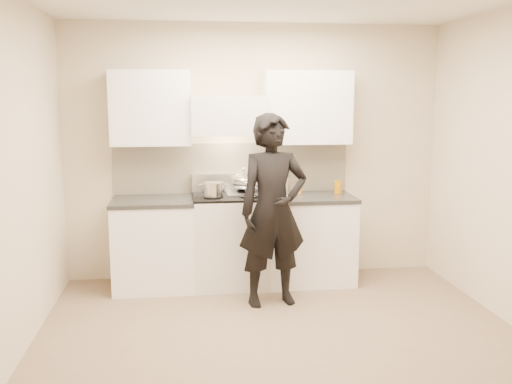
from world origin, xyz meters
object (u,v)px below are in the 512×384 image
Objects in this scene: utensil_crock at (284,184)px; person at (273,210)px; counter_right at (308,238)px; wok at (248,182)px; stove at (230,240)px.

person is at bearing -106.93° from utensil_crock.
counter_right is 0.63m from utensil_crock.
wok is at bearing 91.22° from person.
counter_right is at bearing 0.00° from stove.
stove is at bearing -164.86° from utensil_crock.
utensil_crock is (0.59, 0.16, 0.55)m from stove.
wok reaches higher than stove.
utensil_crock is at bearing 2.10° from wok.
stove is 2.88× the size of utensil_crock.
stove is at bearing -180.00° from counter_right.
person is at bearing -78.67° from wok.
stove is 0.63m from wok.
stove is at bearing 109.71° from person.
counter_right is at bearing 41.94° from person.
stove is 0.82m from person.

